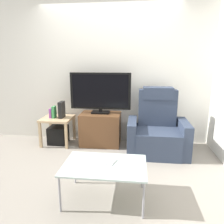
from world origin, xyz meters
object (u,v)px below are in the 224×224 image
at_px(tv_stand, 101,129).
at_px(subwoofer_box, 58,135).
at_px(television, 100,92).
at_px(recliner_armchair, 157,131).
at_px(book_middle, 54,112).
at_px(side_table, 57,122).
at_px(coffee_table, 105,167).
at_px(book_leftmost, 51,113).
at_px(cell_phone, 112,162).
at_px(game_console, 62,110).

xyz_separation_m(tv_stand, subwoofer_box, (-0.80, -0.05, -0.13)).
bearing_deg(television, recliner_armchair, -13.76).
bearing_deg(book_middle, side_table, 23.59).
height_order(subwoofer_box, coffee_table, coffee_table).
relative_size(recliner_armchair, side_table, 2.00).
relative_size(tv_stand, book_middle, 3.37).
distance_m(book_leftmost, cell_phone, 1.98).
height_order(side_table, subwoofer_box, side_table).
relative_size(television, book_leftmost, 6.27).
height_order(recliner_armchair, side_table, recliner_armchair).
height_order(coffee_table, cell_phone, cell_phone).
xyz_separation_m(game_console, coffee_table, (1.03, -1.57, -0.26)).
bearing_deg(coffee_table, game_console, 123.27).
relative_size(television, game_console, 3.64).
distance_m(book_leftmost, book_middle, 0.06).
bearing_deg(subwoofer_box, cell_phone, -51.74).
bearing_deg(book_leftmost, television, 5.44).
relative_size(tv_stand, coffee_table, 0.80).
distance_m(recliner_armchair, cell_phone, 1.46).
relative_size(game_console, cell_phone, 1.98).
relative_size(book_middle, cell_phone, 1.42).
xyz_separation_m(tv_stand, game_console, (-0.71, -0.04, 0.35)).
xyz_separation_m(recliner_armchair, cell_phone, (-0.61, -1.33, 0.05)).
xyz_separation_m(subwoofer_box, book_middle, (-0.05, -0.02, 0.44)).
distance_m(tv_stand, coffee_table, 1.64).
bearing_deg(side_table, subwoofer_box, -18.43).
xyz_separation_m(side_table, cell_phone, (1.19, -1.51, 0.01)).
height_order(recliner_armchair, game_console, recliner_armchair).
xyz_separation_m(television, coffee_table, (0.32, -1.63, -0.58)).
distance_m(recliner_armchair, book_middle, 1.87).
distance_m(tv_stand, subwoofer_box, 0.81).
bearing_deg(television, side_table, -175.31).
xyz_separation_m(tv_stand, book_leftmost, (-0.90, -0.07, 0.29)).
distance_m(game_console, coffee_table, 1.90).
bearing_deg(coffee_table, book_leftmost, 128.39).
height_order(television, book_leftmost, television).
xyz_separation_m(book_middle, coffee_table, (1.17, -1.54, -0.21)).
height_order(subwoofer_box, book_middle, book_middle).
relative_size(coffee_table, cell_phone, 6.00).
bearing_deg(book_middle, book_leftmost, 180.00).
bearing_deg(game_console, book_leftmost, -171.03).
bearing_deg(coffee_table, book_middle, 127.13).
relative_size(subwoofer_box, coffee_table, 0.36).
height_order(game_console, cell_phone, game_console).
bearing_deg(coffee_table, cell_phone, 36.81).
height_order(recliner_armchair, coffee_table, recliner_armchair).
xyz_separation_m(book_leftmost, book_middle, (0.05, 0.00, 0.02)).
bearing_deg(cell_phone, side_table, 145.04).
distance_m(recliner_armchair, coffee_table, 1.54).
bearing_deg(television, book_middle, -174.22).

